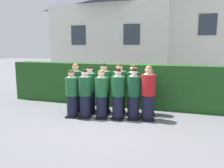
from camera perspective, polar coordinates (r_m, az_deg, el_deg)
ground_plane at (r=7.24m, az=-0.71°, el=-8.60°), size 60.00×60.00×0.00m
student_front_row_0 at (r=7.30m, az=-10.10°, el=-2.68°), size 0.40×0.51×1.53m
student_front_row_1 at (r=7.17m, az=-6.84°, el=-2.70°), size 0.41×0.49×1.56m
student_front_row_2 at (r=7.09m, az=-2.67°, el=-2.85°), size 0.45×0.51×1.54m
student_front_row_3 at (r=7.00m, az=1.51°, el=-2.80°), size 0.42×0.50×1.59m
student_front_row_4 at (r=7.01m, az=5.50°, el=-2.79°), size 0.47×0.55×1.60m
student_in_red_blazer at (r=6.98m, az=9.08°, el=-2.59°), size 0.50×0.58×1.68m
student_rear_row_0 at (r=7.84m, az=-9.08°, el=-1.26°), size 0.48×0.57×1.68m
student_rear_row_1 at (r=7.72m, az=-5.64°, el=-1.62°), size 0.48×0.55×1.61m
student_rear_row_2 at (r=7.63m, az=-2.05°, el=-1.38°), size 0.46×0.54×1.70m
student_rear_row_3 at (r=7.55m, az=1.86°, el=-1.44°), size 0.47×0.55×1.71m
student_rear_row_4 at (r=7.57m, az=5.37°, el=-1.61°), size 0.48×0.55×1.67m
student_rear_row_5 at (r=7.58m, az=9.42°, el=-2.08°), size 0.44×0.51×1.57m
hedge at (r=8.63m, az=2.75°, el=-0.20°), size 9.25×0.70×1.60m
school_building_main at (r=14.70m, az=0.45°, el=14.23°), size 7.41×3.91×6.76m
school_building_annex at (r=14.97m, az=17.29°, el=14.52°), size 6.10×3.98×7.18m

